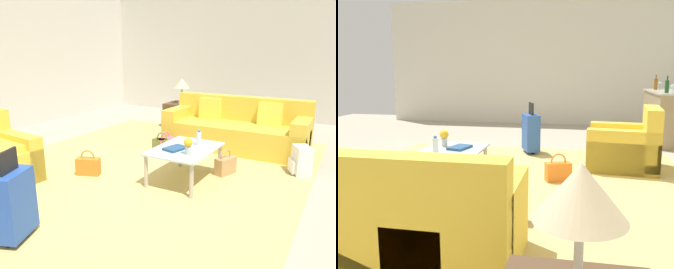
% 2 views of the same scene
% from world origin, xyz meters
% --- Properties ---
extents(ground_plane, '(12.00, 12.00, 0.00)m').
position_xyz_m(ground_plane, '(0.00, 0.00, 0.00)').
color(ground_plane, '#A89E89').
extents(wall_right, '(0.12, 8.00, 3.10)m').
position_xyz_m(wall_right, '(5.06, 0.00, 1.55)').
color(wall_right, beige).
rests_on(wall_right, ground).
extents(area_rug, '(5.20, 4.40, 0.01)m').
position_xyz_m(area_rug, '(0.60, 0.20, 0.00)').
color(area_rug, tan).
rests_on(area_rug, ground).
extents(couch, '(0.91, 2.41, 0.88)m').
position_xyz_m(couch, '(2.19, -0.60, 0.31)').
color(couch, gold).
rests_on(couch, ground).
extents(coffee_table, '(1.00, 0.72, 0.45)m').
position_xyz_m(coffee_table, '(0.40, -0.50, 0.39)').
color(coffee_table, silver).
rests_on(coffee_table, ground).
extents(water_bottle, '(0.06, 0.06, 0.20)m').
position_xyz_m(water_bottle, '(0.60, -0.60, 0.54)').
color(water_bottle, silver).
rests_on(water_bottle, coffee_table).
extents(coffee_table_book, '(0.33, 0.26, 0.03)m').
position_xyz_m(coffee_table_book, '(0.28, -0.42, 0.46)').
color(coffee_table_book, navy).
rests_on(coffee_table_book, coffee_table).
extents(flower_vase, '(0.11, 0.11, 0.21)m').
position_xyz_m(flower_vase, '(0.18, -0.65, 0.57)').
color(flower_vase, '#B2B7BC').
rests_on(flower_vase, coffee_table).
extents(side_table, '(0.63, 0.63, 0.53)m').
position_xyz_m(side_table, '(3.20, 1.00, 0.27)').
color(side_table, '#513823').
rests_on(side_table, ground).
extents(table_lamp, '(0.35, 0.35, 0.54)m').
position_xyz_m(table_lamp, '(3.20, 1.00, 0.95)').
color(table_lamp, '#ADA899').
rests_on(table_lamp, side_table).
extents(suitcase_blue, '(0.45, 0.35, 0.85)m').
position_xyz_m(suitcase_blue, '(-1.60, 0.20, 0.36)').
color(suitcase_blue, '#2851AD').
rests_on(suitcase_blue, ground).
extents(handbag_olive, '(0.15, 0.32, 0.36)m').
position_xyz_m(handbag_olive, '(1.27, 0.36, 0.13)').
color(handbag_olive, olive).
rests_on(handbag_olive, ground).
extents(handbag_tan, '(0.35, 0.24, 0.36)m').
position_xyz_m(handbag_tan, '(0.88, -0.89, 0.13)').
color(handbag_tan, tan).
rests_on(handbag_tan, ground).
extents(handbag_pink, '(0.35, 0.22, 0.36)m').
position_xyz_m(handbag_pink, '(1.37, 0.36, 0.13)').
color(handbag_pink, pink).
rests_on(handbag_pink, ground).
extents(handbag_orange, '(0.25, 0.35, 0.36)m').
position_xyz_m(handbag_orange, '(-0.08, 0.75, 0.13)').
color(handbag_orange, orange).
rests_on(handbag_orange, ground).
extents(backpack_white, '(0.36, 0.34, 0.40)m').
position_xyz_m(backpack_white, '(1.40, -1.79, 0.19)').
color(backpack_white, white).
rests_on(backpack_white, ground).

